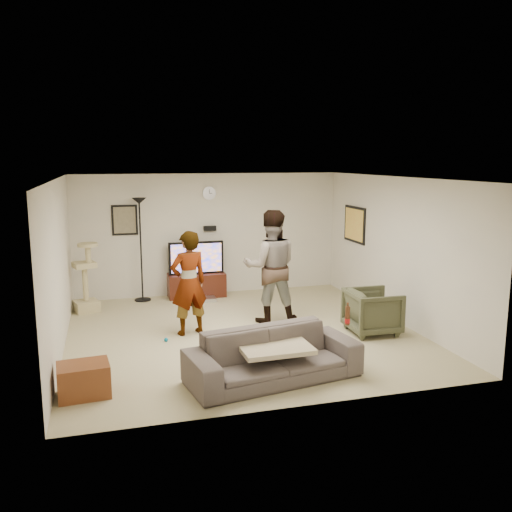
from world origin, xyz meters
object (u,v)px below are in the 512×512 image
object	(u,v)px
person_right	(271,267)
side_table	(84,380)
tv_stand	(197,285)
beer_bottle	(347,316)
person_left	(189,283)
tv	(196,258)
sofa	(273,356)
cat_tree	(85,277)
armchair	(373,311)
floor_lamp	(141,250)

from	to	relation	value
person_right	side_table	bearing A→B (deg)	46.96
tv_stand	beer_bottle	world-z (taller)	beer_bottle
person_left	person_right	distance (m)	1.49
beer_bottle	person_left	bearing A→B (deg)	129.81
tv_stand	side_table	xyz separation A→B (m)	(-2.07, -4.29, -0.04)
tv_stand	side_table	world-z (taller)	tv_stand
tv	sofa	distance (m)	4.48
tv	cat_tree	xyz separation A→B (m)	(-2.15, -0.52, -0.17)
person_right	person_left	bearing A→B (deg)	21.20
tv_stand	sofa	size ratio (longest dim) A/B	0.52
sofa	armchair	xyz separation A→B (m)	(2.12, 1.37, 0.04)
person_left	person_right	xyz separation A→B (m)	(1.46, 0.28, 0.13)
person_left	armchair	bearing A→B (deg)	149.24
beer_bottle	sofa	bearing A→B (deg)	-180.00
armchair	tv	bearing A→B (deg)	39.31
tv_stand	person_right	bearing A→B (deg)	-64.94
cat_tree	sofa	bearing A→B (deg)	-58.55
tv_stand	person_left	xyz separation A→B (m)	(-0.50, -2.32, 0.60)
floor_lamp	sofa	bearing A→B (deg)	-73.18
side_table	tv	bearing A→B (deg)	64.22
armchair	side_table	size ratio (longest dim) A/B	1.32
tv	armchair	size ratio (longest dim) A/B	1.41
sofa	armchair	size ratio (longest dim) A/B	2.79
person_left	side_table	world-z (taller)	person_left
person_right	sofa	xyz separation A→B (m)	(-0.70, -2.40, -0.65)
cat_tree	beer_bottle	size ratio (longest dim) A/B	5.18
person_left	floor_lamp	bearing A→B (deg)	-91.67
person_left	beer_bottle	xyz separation A→B (m)	(1.77, -2.12, -0.07)
side_table	cat_tree	bearing A→B (deg)	91.20
tv	cat_tree	bearing A→B (deg)	-166.50
tv_stand	beer_bottle	size ratio (longest dim) A/B	4.64
cat_tree	sofa	xyz separation A→B (m)	(2.40, -3.93, -0.32)
sofa	beer_bottle	bearing A→B (deg)	-9.91
person_right	armchair	size ratio (longest dim) A/B	2.47
floor_lamp	beer_bottle	xyz separation A→B (m)	(2.36, -4.45, -0.25)
tv_stand	sofa	bearing A→B (deg)	-86.77
floor_lamp	tv_stand	bearing A→B (deg)	0.04
cat_tree	beer_bottle	bearing A→B (deg)	-48.96
sofa	person_left	bearing A→B (deg)	99.61
tv	person_right	bearing A→B (deg)	-64.94
floor_lamp	sofa	xyz separation A→B (m)	(1.34, -4.45, -0.70)
floor_lamp	armchair	bearing A→B (deg)	-41.68
tv_stand	tv	world-z (taller)	tv
tv	tv_stand	bearing A→B (deg)	0.00
tv	beer_bottle	size ratio (longest dim) A/B	4.45
side_table	armchair	bearing A→B (deg)	15.26
cat_tree	person_left	distance (m)	2.45
tv_stand	armchair	xyz separation A→B (m)	(2.37, -3.08, 0.12)
floor_lamp	cat_tree	bearing A→B (deg)	-154.04
tv	sofa	xyz separation A→B (m)	(0.25, -4.45, -0.49)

